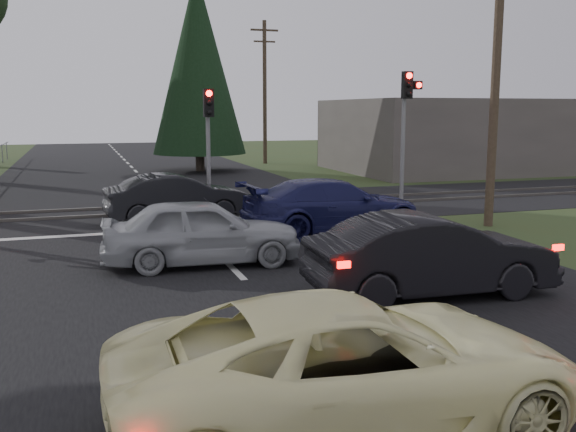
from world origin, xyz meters
name	(u,v)px	position (x,y,z in m)	size (l,w,h in m)	color
ground	(276,313)	(0.00, 0.00, 0.00)	(120.00, 120.00, 0.00)	#323E1C
road	(184,219)	(0.00, 10.00, 0.01)	(14.00, 100.00, 0.01)	black
rail_corridor	(174,210)	(0.00, 12.00, 0.01)	(120.00, 8.00, 0.01)	black
stop_line	(193,229)	(0.00, 8.20, 0.01)	(13.00, 0.35, 0.00)	silver
rail_near	(178,212)	(0.00, 11.20, 0.05)	(120.00, 0.12, 0.10)	#59544C
rail_far	(171,205)	(0.00, 12.80, 0.05)	(120.00, 0.12, 0.10)	#59544C
traffic_signal_right	(407,113)	(7.55, 9.47, 3.31)	(0.68, 0.48, 4.70)	slate
traffic_signal_center	(209,129)	(1.00, 10.68, 2.81)	(0.32, 0.48, 4.10)	slate
utility_pole_near	(496,64)	(8.50, 6.00, 4.73)	(1.80, 0.26, 9.00)	#4C3D2D
utility_pole_mid	(265,89)	(8.50, 30.00, 4.73)	(1.80, 0.26, 9.00)	#4C3D2D
utility_pole_far	(196,97)	(8.50, 55.00, 4.73)	(1.80, 0.26, 9.00)	#4C3D2D
conifer_tree	(198,63)	(3.50, 26.00, 5.99)	(5.20, 5.20, 11.00)	#473D33
building_right	(462,135)	(18.00, 22.00, 2.00)	(14.00, 10.00, 4.00)	#59514C
cream_coupe	(352,364)	(-0.41, -4.09, 0.72)	(2.40, 5.20, 1.45)	#FBF6B4
dark_hatchback	(431,256)	(3.02, 0.08, 0.76)	(1.61, 4.62, 1.52)	black
silver_car	(202,232)	(-0.55, 3.84, 0.75)	(1.77, 4.39, 1.50)	#989B9F
blue_sedan	(333,206)	(3.68, 6.49, 0.76)	(2.13, 5.23, 1.52)	#191A4B
dark_car_far	(178,198)	(-0.20, 9.77, 0.73)	(1.54, 4.43, 1.46)	black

